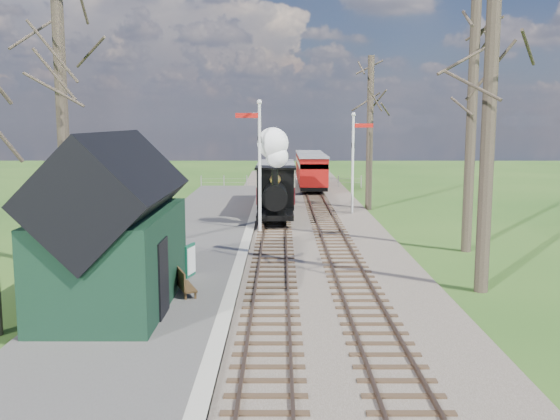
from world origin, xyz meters
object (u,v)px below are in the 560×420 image
(station_shed, at_px, (114,231))
(semaphore_far, at_px, (354,155))
(bench, at_px, (183,282))
(semaphore_near, at_px, (258,157))
(coach, at_px, (276,182))
(sign_board, at_px, (190,260))
(person, at_px, (151,281))
(red_carriage_b, at_px, (309,167))
(locomotive, at_px, (275,183))
(red_carriage_a, at_px, (312,172))

(station_shed, height_order, semaphore_far, semaphore_far)
(semaphore_far, distance_m, bench, 18.60)
(semaphore_near, xyz_separation_m, coach, (0.77, 8.39, -2.03))
(semaphore_far, height_order, sign_board, semaphore_far)
(person, bearing_deg, bench, -15.59)
(red_carriage_b, bearing_deg, locomotive, -97.46)
(locomotive, relative_size, bench, 3.43)
(bench, bearing_deg, coach, 82.39)
(red_carriage_a, bearing_deg, person, -101.36)
(locomotive, distance_m, red_carriage_a, 14.69)
(person, bearing_deg, red_carriage_b, 1.16)
(sign_board, bearing_deg, semaphore_near, 77.83)
(semaphore_far, xyz_separation_m, coach, (-4.37, 2.39, -1.76))
(semaphore_near, height_order, sign_board, semaphore_near)
(coach, xyz_separation_m, person, (-3.25, -20.73, -0.66))
(sign_board, bearing_deg, red_carriage_b, 80.37)
(bench, bearing_deg, station_shed, -149.99)
(red_carriage_b, bearing_deg, semaphore_near, -98.60)
(semaphore_near, xyz_separation_m, bench, (-1.82, -11.02, -3.06))
(coach, relative_size, person, 5.16)
(semaphore_far, bearing_deg, sign_board, -115.38)
(red_carriage_a, height_order, person, red_carriage_a)
(coach, relative_size, sign_board, 7.14)
(semaphore_far, distance_m, locomotive, 5.84)
(red_carriage_a, xyz_separation_m, person, (-5.85, -29.11, -0.59))
(semaphore_far, height_order, bench, semaphore_far)
(sign_board, height_order, person, person)
(semaphore_near, distance_m, sign_board, 9.53)
(coach, distance_m, red_carriage_b, 14.12)
(coach, bearing_deg, semaphore_near, -95.24)
(semaphore_far, xyz_separation_m, red_carriage_b, (-1.77, 16.27, -1.82))
(sign_board, bearing_deg, red_carriage_a, 78.36)
(locomotive, bearing_deg, semaphore_near, -108.04)
(locomotive, distance_m, coach, 6.10)
(person, bearing_deg, coach, 1.84)
(coach, bearing_deg, station_shed, -101.90)
(sign_board, distance_m, person, 3.51)
(station_shed, xyz_separation_m, person, (1.05, -0.34, -1.33))
(locomotive, bearing_deg, red_carriage_a, 79.75)
(locomotive, relative_size, red_carriage_a, 0.91)
(coach, bearing_deg, sign_board, -98.83)
(semaphore_near, xyz_separation_m, locomotive, (0.76, 2.32, -1.44))
(locomotive, height_order, sign_board, locomotive)
(semaphore_far, bearing_deg, bench, -112.27)
(station_shed, distance_m, bench, 2.61)
(semaphore_near, relative_size, person, 4.22)
(station_shed, height_order, locomotive, station_shed)
(red_carriage_a, distance_m, red_carriage_b, 5.50)
(semaphore_near, height_order, locomotive, semaphore_near)
(sign_board, xyz_separation_m, bench, (0.09, -2.14, -0.18))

